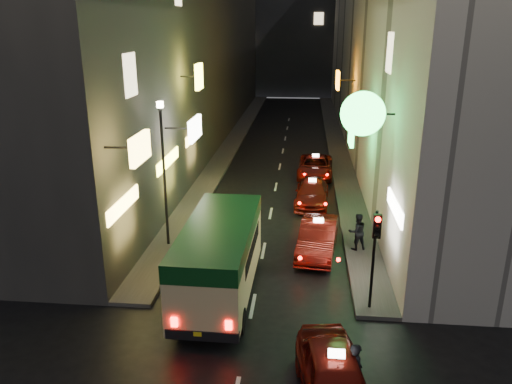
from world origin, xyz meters
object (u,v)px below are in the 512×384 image
(traffic_light, at_px, (375,240))
(lamp_post, at_px, (164,165))
(minibus, at_px, (219,252))
(taxi_near, at_px, (335,377))
(pedestrian_crossing, at_px, (355,367))

(traffic_light, relative_size, lamp_post, 0.56)
(minibus, xyz_separation_m, taxi_near, (3.79, -5.04, -0.92))
(minibus, height_order, pedestrian_crossing, minibus)
(taxi_near, height_order, pedestrian_crossing, taxi_near)
(pedestrian_crossing, bearing_deg, traffic_light, -36.13)
(pedestrian_crossing, relative_size, traffic_light, 0.52)
(taxi_near, bearing_deg, pedestrian_crossing, 33.90)
(lamp_post, bearing_deg, taxi_near, -53.06)
(minibus, distance_m, pedestrian_crossing, 6.43)
(pedestrian_crossing, distance_m, lamp_post, 11.66)
(lamp_post, bearing_deg, minibus, -53.12)
(minibus, bearing_deg, taxi_near, -53.01)
(taxi_near, bearing_deg, lamp_post, 126.94)
(pedestrian_crossing, height_order, lamp_post, lamp_post)
(minibus, distance_m, lamp_post, 5.33)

